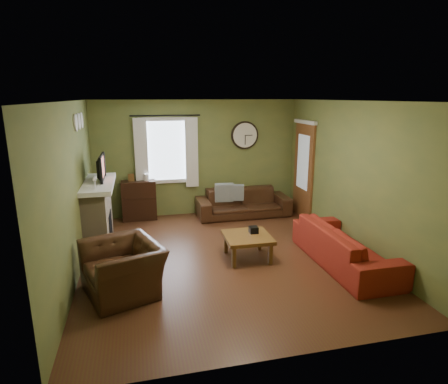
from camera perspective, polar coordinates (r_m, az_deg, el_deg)
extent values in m
cube|color=#4D2A18|center=(6.47, -0.05, -9.96)|extent=(4.60, 5.20, 0.00)
cube|color=white|center=(5.90, -0.06, 13.72)|extent=(4.60, 5.20, 0.00)
cube|color=olive|center=(5.98, -22.05, 0.09)|extent=(0.00, 5.20, 2.60)
cube|color=olive|center=(6.94, 18.79, 2.23)|extent=(0.00, 5.20, 2.60)
cube|color=olive|center=(8.56, -4.04, 5.15)|extent=(4.60, 0.00, 2.60)
cube|color=olive|center=(3.68, 9.29, -7.63)|extent=(4.60, 0.00, 2.60)
cube|color=tan|center=(7.25, -18.64, -3.38)|extent=(0.40, 1.40, 1.10)
cube|color=black|center=(7.31, -17.00, -5.18)|extent=(0.04, 0.60, 0.55)
cube|color=white|center=(7.10, -18.78, 1.17)|extent=(0.58, 1.60, 0.08)
imported|color=black|center=(7.20, -18.65, 3.10)|extent=(0.08, 0.60, 0.35)
cube|color=#994C3F|center=(7.18, -18.05, 3.58)|extent=(0.02, 0.62, 0.36)
cylinder|color=white|center=(6.62, -21.65, 9.77)|extent=(0.28, 0.28, 0.03)
cylinder|color=white|center=(6.97, -21.26, 9.99)|extent=(0.28, 0.28, 0.03)
cylinder|color=white|center=(7.32, -20.90, 10.18)|extent=(0.28, 0.28, 0.03)
cylinder|color=black|center=(8.26, -8.92, 11.45)|extent=(0.03, 0.03, 1.50)
cube|color=white|center=(8.31, -12.50, 5.62)|extent=(0.28, 0.04, 1.55)
cube|color=white|center=(8.40, -4.94, 5.99)|extent=(0.28, 0.04, 1.55)
cube|color=brown|center=(8.56, 12.02, 3.17)|extent=(0.05, 0.90, 2.10)
imported|color=brown|center=(8.50, -13.24, 2.40)|extent=(0.26, 0.27, 0.02)
imported|color=#361E11|center=(8.57, 2.93, -1.62)|extent=(2.10, 0.82, 0.61)
cube|color=gray|center=(8.49, 1.80, -0.07)|extent=(0.39, 0.20, 0.37)
cube|color=gray|center=(8.48, 0.02, -0.08)|extent=(0.43, 0.17, 0.42)
imported|color=maroon|center=(6.42, 17.88, -7.79)|extent=(0.86, 2.19, 0.64)
imported|color=#361E11|center=(5.47, -15.12, -11.17)|extent=(1.27, 1.35, 0.71)
cube|color=black|center=(6.44, 4.51, -6.29)|extent=(0.15, 0.15, 0.11)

